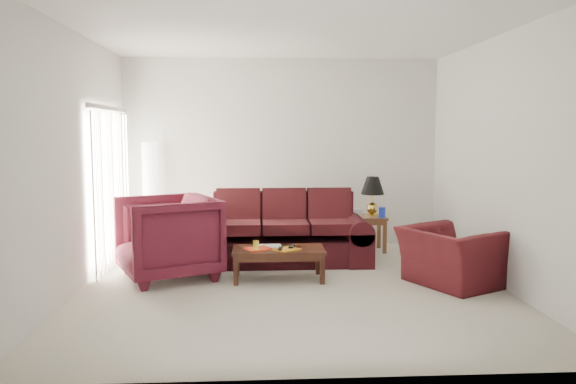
% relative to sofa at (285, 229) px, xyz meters
% --- Properties ---
extents(floor, '(5.00, 5.00, 0.00)m').
position_rel_sofa_xyz_m(floor, '(0.02, -1.26, -0.49)').
color(floor, '#BAB19F').
rests_on(floor, ground).
extents(blinds, '(0.10, 2.00, 2.16)m').
position_rel_sofa_xyz_m(blinds, '(-2.40, 0.04, 0.59)').
color(blinds, silver).
rests_on(blinds, ground).
extents(sofa, '(2.46, 1.22, 0.97)m').
position_rel_sofa_xyz_m(sofa, '(0.00, 0.00, 0.00)').
color(sofa, black).
rests_on(sofa, ground).
extents(throw_pillow, '(0.43, 0.27, 0.41)m').
position_rel_sofa_xyz_m(throw_pillow, '(-0.55, 0.77, 0.24)').
color(throw_pillow, black).
rests_on(throw_pillow, sofa).
extents(end_table, '(0.53, 0.53, 0.54)m').
position_rel_sofa_xyz_m(end_table, '(1.34, 0.72, -0.21)').
color(end_table, '#592B1E').
rests_on(end_table, ground).
extents(table_lamp, '(0.41, 0.41, 0.61)m').
position_rel_sofa_xyz_m(table_lamp, '(1.40, 0.77, 0.36)').
color(table_lamp, gold).
rests_on(table_lamp, end_table).
extents(clock, '(0.14, 0.08, 0.13)m').
position_rel_sofa_xyz_m(clock, '(1.14, 0.58, 0.12)').
color(clock, silver).
rests_on(clock, end_table).
extents(blue_canister, '(0.12, 0.12, 0.16)m').
position_rel_sofa_xyz_m(blue_canister, '(1.51, 0.55, 0.14)').
color(blue_canister, '#1B2EB2').
rests_on(blue_canister, end_table).
extents(picture_frame, '(0.17, 0.19, 0.05)m').
position_rel_sofa_xyz_m(picture_frame, '(1.17, 0.94, 0.14)').
color(picture_frame, white).
rests_on(picture_frame, end_table).
extents(floor_lamp, '(0.35, 0.35, 1.71)m').
position_rel_sofa_xyz_m(floor_lamp, '(-2.03, 0.94, 0.37)').
color(floor_lamp, white).
rests_on(floor_lamp, ground).
extents(armchair_left, '(1.51, 1.50, 1.05)m').
position_rel_sofa_xyz_m(armchair_left, '(-1.52, -0.76, 0.04)').
color(armchair_left, '#440F1B').
rests_on(armchair_left, ground).
extents(armchair_right, '(1.32, 1.37, 0.69)m').
position_rel_sofa_xyz_m(armchair_right, '(1.94, -1.27, -0.14)').
color(armchair_right, '#3B0D11').
rests_on(armchair_right, ground).
extents(coffee_table, '(1.22, 0.74, 0.40)m').
position_rel_sofa_xyz_m(coffee_table, '(-0.13, -0.91, -0.29)').
color(coffee_table, black).
rests_on(coffee_table, ground).
extents(magazine_red, '(0.37, 0.34, 0.02)m').
position_rel_sofa_xyz_m(magazine_red, '(-0.38, -0.97, -0.08)').
color(magazine_red, red).
rests_on(magazine_red, coffee_table).
extents(magazine_white, '(0.30, 0.22, 0.02)m').
position_rel_sofa_xyz_m(magazine_white, '(-0.24, -0.82, -0.08)').
color(magazine_white, silver).
rests_on(magazine_white, coffee_table).
extents(magazine_orange, '(0.36, 0.36, 0.02)m').
position_rel_sofa_xyz_m(magazine_orange, '(-0.03, -1.03, -0.08)').
color(magazine_orange, '#B87815').
rests_on(magazine_orange, coffee_table).
extents(remote_a, '(0.07, 0.15, 0.02)m').
position_rel_sofa_xyz_m(remote_a, '(-0.11, -1.06, -0.06)').
color(remote_a, black).
rests_on(remote_a, coffee_table).
extents(remote_b, '(0.09, 0.19, 0.02)m').
position_rel_sofa_xyz_m(remote_b, '(0.03, -0.94, -0.06)').
color(remote_b, black).
rests_on(remote_b, coffee_table).
extents(yellow_glass, '(0.08, 0.08, 0.13)m').
position_rel_sofa_xyz_m(yellow_glass, '(-0.41, -1.05, -0.02)').
color(yellow_glass, gold).
rests_on(yellow_glass, coffee_table).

